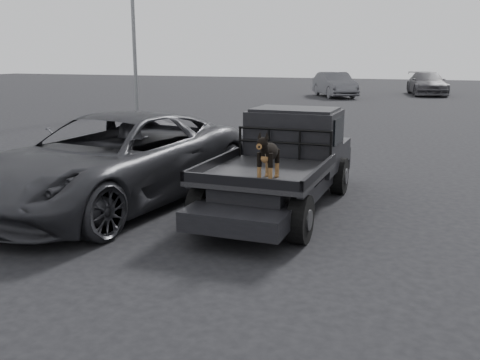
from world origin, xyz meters
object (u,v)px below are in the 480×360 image
at_px(dog, 269,156).
at_px(parked_suv, 113,160).
at_px(distant_car_a, 335,85).
at_px(distant_car_b, 427,83).
at_px(flatbed_ute, 280,185).

relative_size(dog, parked_suv, 0.12).
xyz_separation_m(distant_car_a, distant_car_b, (5.86, 4.20, -0.02)).
bearing_deg(dog, flatbed_ute, 99.27).
bearing_deg(parked_suv, flatbed_ute, 21.43).
height_order(parked_suv, distant_car_b, parked_suv).
height_order(flatbed_ute, parked_suv, parked_suv).
distance_m(flatbed_ute, distant_car_b, 31.87).
distance_m(flatbed_ute, parked_suv, 3.23).
xyz_separation_m(dog, distant_car_a, (-4.63, 29.15, -0.45)).
bearing_deg(distant_car_b, dog, -103.76).
height_order(dog, parked_suv, parked_suv).
xyz_separation_m(parked_suv, distant_car_a, (-1.28, 28.44, -0.03)).
relative_size(flatbed_ute, parked_suv, 0.87).
relative_size(dog, distant_car_b, 0.13).
bearing_deg(distant_car_b, flatbed_ute, -104.31).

